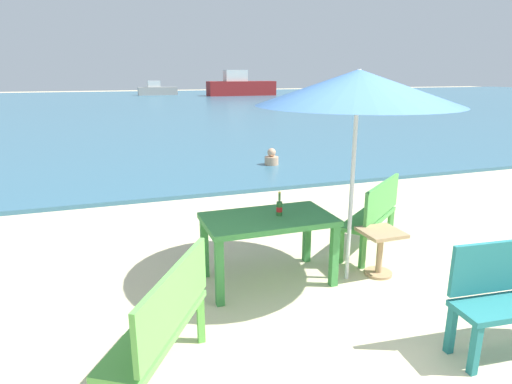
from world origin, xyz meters
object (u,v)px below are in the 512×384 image
at_px(bench_green_left, 165,319).
at_px(bench_green_right, 374,212).
at_px(boat_tanker, 240,86).
at_px(picnic_table_green, 268,226).
at_px(boat_cargo_ship, 157,90).
at_px(patio_umbrella, 358,88).
at_px(swimmer_person, 272,158).
at_px(side_table_wood, 380,246).
at_px(beer_bottle_amber, 279,207).

height_order(bench_green_left, bench_green_right, same).
xyz_separation_m(bench_green_left, boat_tanker, (12.85, 39.94, 0.44)).
xyz_separation_m(picnic_table_green, boat_cargo_ship, (3.68, 42.33, -0.05)).
height_order(patio_umbrella, boat_cargo_ship, patio_umbrella).
distance_m(picnic_table_green, bench_green_left, 1.85).
bearing_deg(boat_tanker, picnic_table_green, -106.65).
distance_m(swimmer_person, boat_tanker, 34.34).
bearing_deg(boat_tanker, boat_cargo_ship, 154.81).
height_order(picnic_table_green, side_table_wood, picnic_table_green).
distance_m(bench_green_right, boat_cargo_ship, 42.06).
height_order(beer_bottle_amber, patio_umbrella, patio_umbrella).
height_order(swimmer_person, boat_cargo_ship, boat_cargo_ship).
xyz_separation_m(patio_umbrella, side_table_wood, (0.40, -0.03, -1.76)).
relative_size(picnic_table_green, boat_tanker, 0.20).
height_order(picnic_table_green, bench_green_left, bench_green_left).
bearing_deg(beer_bottle_amber, boat_cargo_ship, 85.21).
relative_size(picnic_table_green, bench_green_left, 1.16).
height_order(side_table_wood, boat_cargo_ship, boat_cargo_ship).
bearing_deg(swimmer_person, picnic_table_green, -111.46).
bearing_deg(patio_umbrella, swimmer_person, 77.17).
xyz_separation_m(picnic_table_green, bench_green_left, (-1.30, -1.31, -0.11)).
relative_size(beer_bottle_amber, boat_cargo_ship, 0.07).
height_order(beer_bottle_amber, bench_green_right, beer_bottle_amber).
height_order(picnic_table_green, boat_tanker, boat_tanker).
height_order(picnic_table_green, swimmer_person, picnic_table_green).
distance_m(patio_umbrella, bench_green_left, 2.89).
bearing_deg(bench_green_right, swimmer_person, 83.23).
distance_m(picnic_table_green, bench_green_right, 1.61).
relative_size(side_table_wood, boat_tanker, 0.08).
bearing_deg(picnic_table_green, beer_bottle_amber, 1.57).
distance_m(side_table_wood, boat_tanker, 40.24).
bearing_deg(bench_green_right, beer_bottle_amber, -167.45).
xyz_separation_m(patio_umbrella, bench_green_right, (0.70, 0.57, -1.58)).
height_order(patio_umbrella, bench_green_right, patio_umbrella).
bearing_deg(side_table_wood, picnic_table_green, 167.81).
distance_m(bench_green_right, boat_tanker, 39.58).
relative_size(swimmer_person, boat_tanker, 0.06).
height_order(patio_umbrella, bench_green_left, patio_umbrella).
distance_m(picnic_table_green, boat_cargo_ship, 42.49).
relative_size(picnic_table_green, patio_umbrella, 0.61).
height_order(bench_green_left, boat_cargo_ship, boat_cargo_ship).
height_order(picnic_table_green, beer_bottle_amber, beer_bottle_amber).
relative_size(beer_bottle_amber, bench_green_right, 0.23).
bearing_deg(patio_umbrella, side_table_wood, -4.66).
distance_m(beer_bottle_amber, patio_umbrella, 1.48).
relative_size(bench_green_right, boat_tanker, 0.17).
height_order(bench_green_left, boat_tanker, boat_tanker).
xyz_separation_m(bench_green_left, bench_green_right, (2.87, 1.64, 0.00)).
bearing_deg(boat_cargo_ship, bench_green_right, -92.87).
xyz_separation_m(beer_bottle_amber, swimmer_person, (2.07, 5.59, -0.61)).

